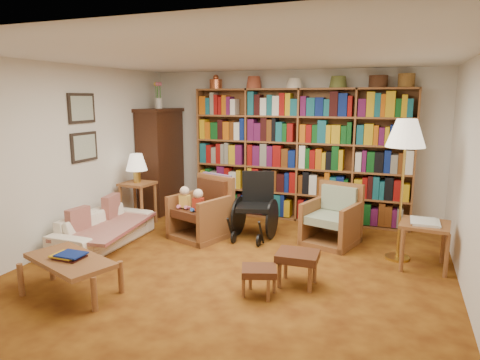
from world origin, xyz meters
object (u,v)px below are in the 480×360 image
at_px(footstool_a, 259,273).
at_px(wheelchair, 255,208).
at_px(sofa, 104,228).
at_px(side_table_papers, 425,230).
at_px(coffee_table, 70,263).
at_px(side_table_lamp, 138,193).
at_px(armchair_leather, 203,212).
at_px(armchair_sage, 332,220).
at_px(footstool_b, 298,258).
at_px(floor_lamp, 406,139).

bearing_deg(footstool_a, wheelchair, 110.01).
bearing_deg(sofa, side_table_papers, -80.82).
bearing_deg(coffee_table, side_table_lamp, 107.90).
bearing_deg(side_table_papers, coffee_table, -148.95).
xyz_separation_m(armchair_leather, coffee_table, (-0.46, -2.27, -0.02)).
bearing_deg(armchair_sage, coffee_table, -130.88).
bearing_deg(footstool_a, footstool_b, 50.51).
bearing_deg(floor_lamp, coffee_table, -144.49).
xyz_separation_m(sofa, floor_lamp, (3.89, 0.88, 1.31)).
distance_m(side_table_lamp, armchair_sage, 3.10).
relative_size(wheelchair, side_table_papers, 1.59).
relative_size(armchair_sage, footstool_b, 1.88).
xyz_separation_m(side_table_lamp, armchair_leather, (1.24, -0.14, -0.16)).
distance_m(armchair_leather, footstool_b, 2.10).
xyz_separation_m(sofa, footstool_b, (2.86, -0.35, 0.08)).
bearing_deg(armchair_leather, footstool_b, -35.01).
xyz_separation_m(wheelchair, footstool_a, (0.66, -1.82, -0.19)).
height_order(armchair_sage, wheelchair, wheelchair).
relative_size(wheelchair, footstool_a, 2.21).
height_order(sofa, floor_lamp, floor_lamp).
xyz_separation_m(armchair_sage, side_table_papers, (1.19, -0.56, 0.16)).
distance_m(footstool_b, coffee_table, 2.42).
bearing_deg(armchair_leather, sofa, -142.97).
bearing_deg(side_table_lamp, coffee_table, -72.10).
bearing_deg(wheelchair, armchair_leather, -162.55).
distance_m(sofa, side_table_papers, 4.24).
relative_size(armchair_leather, coffee_table, 0.83).
distance_m(side_table_lamp, armchair_leather, 1.26).
height_order(wheelchair, footstool_a, wheelchair).
distance_m(armchair_sage, floor_lamp, 1.57).
distance_m(sofa, side_table_lamp, 1.05).
xyz_separation_m(floor_lamp, coffee_table, (-3.21, -2.29, -1.20)).
relative_size(side_table_lamp, side_table_papers, 1.15).
xyz_separation_m(side_table_lamp, footstool_b, (2.96, -1.35, -0.22)).
bearing_deg(floor_lamp, armchair_leather, -179.56).
distance_m(sofa, armchair_leather, 1.43).
relative_size(sofa, armchair_sage, 1.84).
bearing_deg(footstool_b, side_table_lamp, 155.48).
relative_size(side_table_papers, coffee_table, 0.54).
bearing_deg(side_table_lamp, wheelchair, 2.54).
bearing_deg(armchair_sage, footstool_b, -94.52).
distance_m(wheelchair, side_table_papers, 2.33).
relative_size(sofa, wheelchair, 1.66).
bearing_deg(footstool_a, coffee_table, -160.01).
bearing_deg(footstool_b, coffee_table, -153.99).
distance_m(floor_lamp, coffee_table, 4.12).
height_order(side_table_lamp, side_table_papers, side_table_lamp).
distance_m(armchair_leather, coffee_table, 2.31).
bearing_deg(wheelchair, coffee_table, -115.56).
distance_m(side_table_papers, coffee_table, 4.08).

